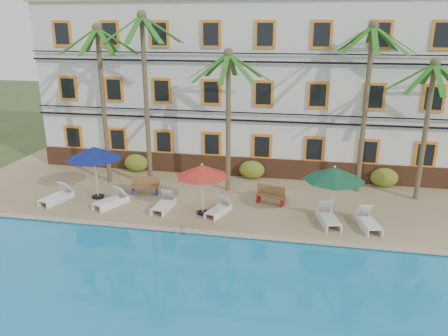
% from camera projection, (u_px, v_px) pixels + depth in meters
% --- Properties ---
extents(ground, '(100.00, 100.00, 0.00)m').
position_uv_depth(ground, '(212.00, 229.00, 20.01)').
color(ground, '#384C23').
rests_on(ground, ground).
extents(pool_deck, '(30.00, 12.00, 0.25)m').
position_uv_depth(pool_deck, '(231.00, 189.00, 24.64)').
color(pool_deck, tan).
rests_on(pool_deck, ground).
extents(swimming_pool, '(26.00, 12.00, 0.20)m').
position_uv_depth(swimming_pool, '(164.00, 325.00, 13.44)').
color(swimming_pool, '#1883B5').
rests_on(swimming_pool, ground).
extents(pool_coping, '(30.00, 0.35, 0.06)m').
position_uv_depth(pool_coping, '(208.00, 232.00, 19.08)').
color(pool_coping, tan).
rests_on(pool_coping, pool_deck).
extents(hotel_building, '(25.40, 6.44, 10.22)m').
position_uv_depth(hotel_building, '(245.00, 84.00, 27.67)').
color(hotel_building, silver).
rests_on(hotel_building, pool_deck).
extents(palm_a, '(4.26, 4.26, 8.82)m').
position_uv_depth(palm_a, '(102.00, 85.00, 23.71)').
color(palm_a, brown).
rests_on(palm_a, pool_deck).
extents(palm_b, '(4.26, 4.26, 9.40)m').
position_uv_depth(palm_b, '(145.00, 80.00, 22.84)').
color(palm_b, brown).
rests_on(palm_b, pool_deck).
extents(palm_c, '(4.26, 4.26, 7.60)m').
position_uv_depth(palm_c, '(228.00, 102.00, 22.57)').
color(palm_c, brown).
rests_on(palm_c, pool_deck).
extents(palm_d, '(4.26, 4.26, 8.92)m').
position_uv_depth(palm_d, '(367.00, 87.00, 22.20)').
color(palm_d, brown).
rests_on(palm_d, pool_deck).
extents(palm_e, '(4.26, 4.26, 7.22)m').
position_uv_depth(palm_e, '(428.00, 111.00, 21.43)').
color(palm_e, brown).
rests_on(palm_e, pool_deck).
extents(shrub_left, '(1.50, 0.90, 1.10)m').
position_uv_depth(shrub_left, '(136.00, 163.00, 27.04)').
color(shrub_left, '#24611B').
rests_on(shrub_left, pool_deck).
extents(shrub_mid, '(1.50, 0.90, 1.10)m').
position_uv_depth(shrub_mid, '(252.00, 170.00, 25.75)').
color(shrub_mid, '#24611B').
rests_on(shrub_mid, pool_deck).
extents(shrub_right, '(1.50, 0.90, 1.10)m').
position_uv_depth(shrub_right, '(384.00, 178.00, 24.42)').
color(shrub_right, '#24611B').
rests_on(shrub_right, pool_deck).
extents(umbrella_blue, '(2.86, 2.86, 2.86)m').
position_uv_depth(umbrella_blue, '(94.00, 153.00, 22.32)').
color(umbrella_blue, black).
rests_on(umbrella_blue, pool_deck).
extents(umbrella_red, '(2.53, 2.53, 2.53)m').
position_uv_depth(umbrella_red, '(202.00, 171.00, 20.44)').
color(umbrella_red, black).
rests_on(umbrella_red, pool_deck).
extents(umbrella_green, '(2.75, 2.75, 2.75)m').
position_uv_depth(umbrella_green, '(334.00, 174.00, 19.44)').
color(umbrella_green, black).
rests_on(umbrella_green, pool_deck).
extents(lounger_a, '(1.13, 2.02, 0.90)m').
position_uv_depth(lounger_a, '(57.00, 196.00, 22.46)').
color(lounger_a, silver).
rests_on(lounger_a, pool_deck).
extents(lounger_b, '(1.40, 1.96, 0.88)m').
position_uv_depth(lounger_b, '(112.00, 200.00, 21.94)').
color(lounger_b, silver).
rests_on(lounger_b, pool_deck).
extents(lounger_c, '(0.80, 1.90, 0.88)m').
position_uv_depth(lounger_c, '(164.00, 204.00, 21.50)').
color(lounger_c, silver).
rests_on(lounger_c, pool_deck).
extents(lounger_d, '(1.12, 1.78, 0.79)m').
position_uv_depth(lounger_d, '(219.00, 209.00, 20.98)').
color(lounger_d, silver).
rests_on(lounger_d, pool_deck).
extents(lounger_e, '(1.14, 2.06, 0.92)m').
position_uv_depth(lounger_e, '(328.00, 217.00, 19.99)').
color(lounger_e, silver).
rests_on(lounger_e, pool_deck).
extents(lounger_f, '(1.09, 2.02, 0.90)m').
position_uv_depth(lounger_f, '(368.00, 221.00, 19.56)').
color(lounger_f, silver).
rests_on(lounger_f, pool_deck).
extents(bench_left, '(1.55, 0.68, 0.93)m').
position_uv_depth(bench_left, '(145.00, 185.00, 23.45)').
color(bench_left, olive).
rests_on(bench_left, pool_deck).
extents(bench_right, '(1.57, 0.90, 0.93)m').
position_uv_depth(bench_right, '(271.00, 195.00, 22.16)').
color(bench_right, olive).
rests_on(bench_right, pool_deck).
extents(pool_ladder, '(0.54, 0.74, 0.74)m').
position_uv_depth(pool_ladder, '(185.00, 232.00, 19.18)').
color(pool_ladder, silver).
rests_on(pool_ladder, ground).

